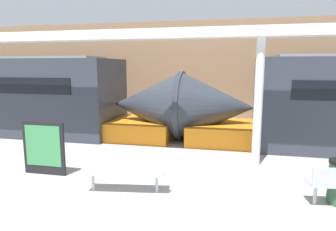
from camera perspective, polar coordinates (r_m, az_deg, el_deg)
ground_plane at (r=5.88m, az=-7.09°, el=-19.21°), size 60.00×60.00×0.00m
station_wall at (r=15.00m, az=5.89°, el=8.12°), size 56.00×0.20×5.00m
bench_near at (r=6.81m, az=-8.46°, el=-10.34°), size 1.87×0.71×0.85m
poster_board at (r=8.45m, az=-22.58°, el=-5.72°), size 1.18×0.07×1.41m
support_column_near at (r=8.75m, az=16.80°, el=2.32°), size 0.24×0.24×3.59m
canopy_beam at (r=8.74m, az=17.42°, el=15.01°), size 28.00×0.60×0.28m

